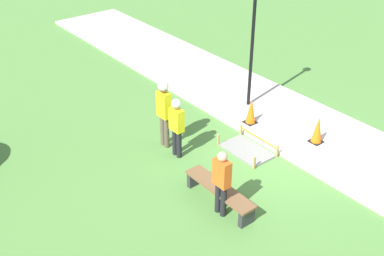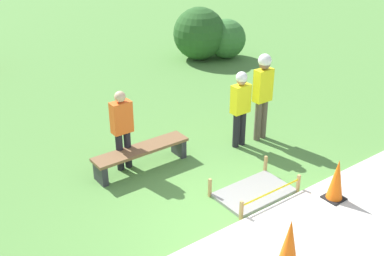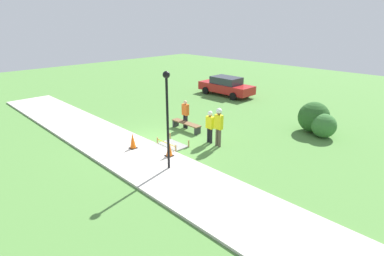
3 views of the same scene
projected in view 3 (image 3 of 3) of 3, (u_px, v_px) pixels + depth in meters
name	position (u px, v px, depth m)	size (l,w,h in m)	color
ground_plane	(154.00, 144.00, 15.13)	(60.00, 60.00, 0.00)	#51843D
sidewalk	(128.00, 152.00, 14.09)	(28.00, 3.10, 0.10)	#BCB7AD
wet_concrete_patch	(173.00, 145.00, 14.93)	(1.43, 0.90, 0.37)	gray
traffic_cone_near_patch	(133.00, 141.00, 14.28)	(0.34, 0.34, 0.78)	black
traffic_cone_far_patch	(169.00, 148.00, 13.46)	(0.34, 0.34, 0.78)	black
park_bench	(186.00, 125.00, 16.94)	(2.00, 0.44, 0.45)	#2D2D33
worker_supervisor	(210.00, 124.00, 14.96)	(0.40, 0.24, 1.69)	black
worker_assistant	(219.00, 123.00, 14.47)	(0.40, 0.28, 1.96)	brown
bystander_in_orange_shirt	(185.00, 113.00, 17.05)	(0.40, 0.22, 1.64)	black
lamppost_near	(167.00, 107.00, 11.60)	(0.28, 0.28, 4.03)	black
parked_car_red	(226.00, 86.00, 24.63)	(4.69, 2.02, 1.52)	red
shrub_rounded_near	(314.00, 117.00, 16.55)	(1.69, 1.69, 1.69)	#285623
shrub_rounded_mid	(324.00, 126.00, 15.82)	(1.28, 1.28, 1.28)	#387033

